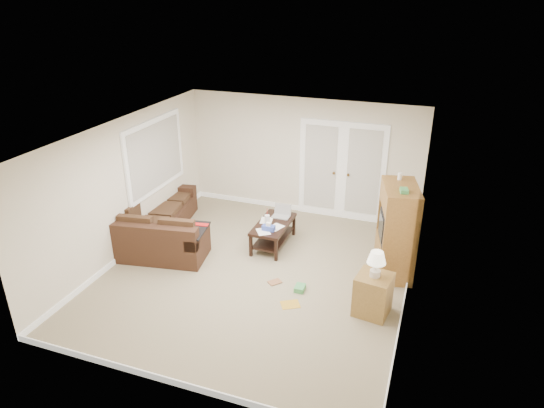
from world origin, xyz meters
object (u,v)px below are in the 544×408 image
at_px(coffee_table, 274,233).
at_px(side_cabinet, 373,291).
at_px(tv_armoire, 396,230).
at_px(sectional_sofa, 160,226).

xyz_separation_m(coffee_table, side_cabinet, (2.11, -1.50, 0.12)).
distance_m(coffee_table, tv_armoire, 2.33).
relative_size(tv_armoire, side_cabinet, 1.63).
height_order(sectional_sofa, coffee_table, coffee_table).
bearing_deg(coffee_table, side_cabinet, -35.36).
xyz_separation_m(tv_armoire, side_cabinet, (-0.15, -1.29, -0.43)).
bearing_deg(tv_armoire, coffee_table, 161.29).
xyz_separation_m(sectional_sofa, tv_armoire, (4.37, 0.37, 0.50)).
distance_m(tv_armoire, side_cabinet, 1.37).
distance_m(sectional_sofa, tv_armoire, 4.42).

